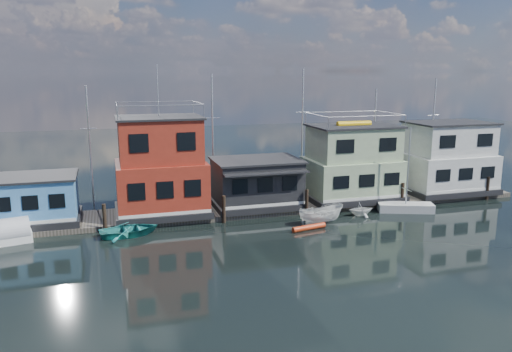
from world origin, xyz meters
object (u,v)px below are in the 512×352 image
object	(u,v)px
houseboat_red	(161,168)
houseboat_white	(447,159)
houseboat_dark	(256,183)
houseboat_green	(352,164)
houseboat_blue	(35,200)
dinghy_white	(361,209)
red_kayak	(309,227)
dinghy_teal	(129,230)
day_sailer	(406,207)
motorboat	(321,215)

from	to	relation	value
houseboat_red	houseboat_white	bearing A→B (deg)	0.00
houseboat_dark	houseboat_green	world-z (taller)	houseboat_green
houseboat_blue	houseboat_white	size ratio (longest dim) A/B	0.76
houseboat_blue	houseboat_dark	distance (m)	17.50
dinghy_white	red_kayak	distance (m)	6.05
houseboat_green	dinghy_teal	world-z (taller)	houseboat_green
dinghy_teal	houseboat_green	bearing A→B (deg)	-87.05
day_sailer	houseboat_white	bearing A→B (deg)	50.54
houseboat_red	dinghy_teal	world-z (taller)	houseboat_red
houseboat_green	dinghy_white	xyz separation A→B (m)	(-1.21, -4.08, -2.99)
houseboat_blue	red_kayak	distance (m)	20.84
houseboat_red	houseboat_green	xyz separation A→B (m)	(17.00, 0.00, -0.55)
houseboat_dark	dinghy_teal	xyz separation A→B (m)	(-10.81, -3.91, -1.98)
houseboat_blue	houseboat_green	bearing A→B (deg)	0.00
houseboat_red	dinghy_teal	bearing A→B (deg)	-125.62
motorboat	dinghy_white	xyz separation A→B (m)	(4.08, 1.17, -0.18)
red_kayak	dinghy_white	bearing A→B (deg)	11.13
houseboat_red	houseboat_dark	bearing A→B (deg)	-0.14
houseboat_blue	houseboat_green	size ratio (longest dim) A/B	0.76
dinghy_teal	day_sailer	xyz separation A→B (m)	(22.87, -0.14, -0.02)
houseboat_dark	motorboat	world-z (taller)	houseboat_dark
houseboat_dark	motorboat	size ratio (longest dim) A/B	1.94
houseboat_red	houseboat_dark	world-z (taller)	houseboat_red
dinghy_teal	red_kayak	world-z (taller)	dinghy_teal
houseboat_dark	day_sailer	distance (m)	12.88
houseboat_dark	dinghy_teal	bearing A→B (deg)	-160.14
day_sailer	houseboat_blue	bearing A→B (deg)	-167.68
houseboat_dark	dinghy_white	bearing A→B (deg)	-27.56
red_kayak	day_sailer	bearing A→B (deg)	1.76
houseboat_dark	dinghy_white	distance (m)	8.98
houseboat_blue	houseboat_dark	bearing A→B (deg)	-0.06
dinghy_teal	red_kayak	size ratio (longest dim) A/B	1.51
houseboat_green	dinghy_white	bearing A→B (deg)	-106.50
motorboat	houseboat_green	bearing A→B (deg)	-48.85
houseboat_blue	dinghy_teal	size ratio (longest dim) A/B	1.50
houseboat_red	dinghy_teal	size ratio (longest dim) A/B	2.78
houseboat_red	red_kayak	bearing A→B (deg)	-32.19
motorboat	day_sailer	bearing A→B (deg)	-85.59
day_sailer	red_kayak	distance (m)	10.12
houseboat_red	red_kayak	size ratio (longest dim) A/B	4.21
houseboat_red	dinghy_white	bearing A→B (deg)	-14.50
houseboat_green	houseboat_white	world-z (taller)	houseboat_green
houseboat_blue	houseboat_red	bearing A→B (deg)	0.00
red_kayak	motorboat	bearing A→B (deg)	26.67
houseboat_red	red_kayak	world-z (taller)	houseboat_red
houseboat_dark	red_kayak	xyz separation A→B (m)	(2.22, -6.42, -2.21)
day_sailer	dinghy_teal	bearing A→B (deg)	-160.20
dinghy_teal	houseboat_white	bearing A→B (deg)	-90.76
houseboat_blue	houseboat_white	world-z (taller)	houseboat_white
houseboat_dark	day_sailer	size ratio (longest dim) A/B	1.02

